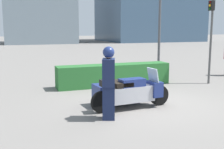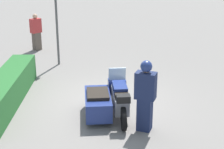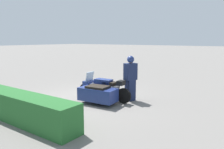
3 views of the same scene
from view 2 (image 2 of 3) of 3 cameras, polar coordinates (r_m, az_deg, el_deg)
The scene contains 6 objects.
ground_plane at distance 10.36m, azimuth -0.83°, elevation -4.76°, with size 160.00×160.00×0.00m, color slate.
police_motorcycle at distance 9.51m, azimuth -0.87°, elevation -4.10°, with size 2.47×1.25×1.14m.
officer_rider at distance 8.51m, azimuth 5.56°, elevation -3.28°, with size 0.46×0.58×1.84m.
hedge_bush_curbside at distance 10.63m, azimuth -17.10°, elevation -2.50°, with size 4.62×0.78×0.86m, color #28662D.
traffic_light_near at distance 13.58m, azimuth -9.32°, elevation 10.66°, with size 0.23×0.27×3.39m.
pedestrian_bystander at distance 16.25m, azimuth -12.50°, elevation 6.91°, with size 0.54×0.54×1.68m.
Camera 2 is at (-9.44, -0.08, 4.26)m, focal length 55.00 mm.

